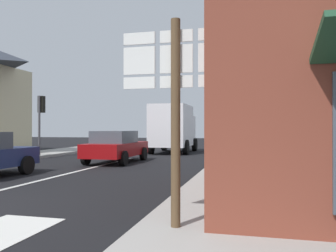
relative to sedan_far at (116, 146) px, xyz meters
name	(u,v)px	position (x,y,z in m)	size (l,w,h in m)	color
ground_plane	(117,162)	(-0.10, 0.37, -0.76)	(80.00, 80.00, 0.00)	black
sidewalk_right	(244,168)	(5.85, -1.63, -0.69)	(2.81, 44.00, 0.14)	#9E9B96
lane_centre_stripe	(75,172)	(-0.10, -3.63, -0.75)	(0.16, 12.00, 0.01)	silver
sedan_far	(116,146)	(0.00, 0.00, 0.00)	(1.98, 4.20, 1.47)	maroon
delivery_truck	(173,127)	(1.16, 6.87, 0.89)	(2.52, 5.02, 3.05)	silver
route_sign_post	(176,100)	(5.06, -9.96, 1.24)	(1.66, 0.14, 3.20)	brown
traffic_light_near_right	(223,110)	(4.75, 2.05, 1.74)	(0.30, 0.49, 3.38)	#47474C
traffic_light_near_left	(41,112)	(-4.95, 1.43, 1.71)	(0.30, 0.49, 3.34)	#47474C
traffic_light_far_right	(231,112)	(4.75, 8.58, 1.90)	(0.30, 0.49, 3.60)	#47474C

